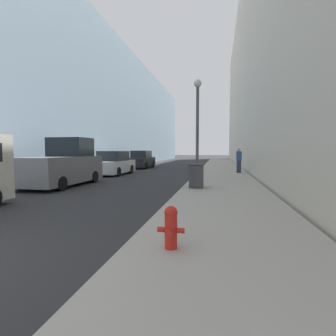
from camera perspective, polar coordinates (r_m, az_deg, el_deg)
name	(u,v)px	position (r m, az deg, el deg)	size (l,w,h in m)	color
sidewalk_right	(222,173)	(20.08, 11.61, -1.09)	(3.64, 60.00, 0.14)	#ADA89E
building_left_glass	(81,110)	(32.42, -18.42, 11.90)	(12.00, 60.00, 12.85)	#849EB2
building_right_stone	(306,66)	(30.30, 27.77, 19.09)	(12.00, 60.00, 19.92)	beige
fire_hydrant	(171,226)	(4.43, 0.63, -12.59)	(0.45, 0.34, 0.71)	red
trash_bin	(196,175)	(11.50, 6.20, -1.63)	(0.62, 0.60, 1.04)	#3D3D42
lamppost	(197,121)	(15.08, 6.43, 10.14)	(0.44, 0.44, 5.59)	#4C4C51
pickup_truck	(63,165)	(14.28, -21.85, 0.51)	(2.17, 4.96, 2.44)	slate
parked_sedan_near	(114,164)	(19.75, -11.73, 0.90)	(1.95, 4.54, 1.73)	silver
parked_sedan_far	(141,160)	(26.56, -5.79, 1.73)	(1.86, 4.58, 1.76)	black
pedestrian_on_sidewalk	(239,160)	(19.64, 15.18, 1.61)	(0.37, 0.24, 1.81)	#2D3347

